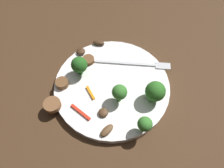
% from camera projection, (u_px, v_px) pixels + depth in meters
% --- Properties ---
extents(ground_plane, '(1.40, 1.40, 0.00)m').
position_uv_depth(ground_plane, '(112.00, 88.00, 0.48)').
color(ground_plane, '#422B19').
extents(plate, '(0.26, 0.26, 0.02)m').
position_uv_depth(plate, '(112.00, 86.00, 0.47)').
color(plate, white).
rests_on(plate, ground_plane).
extents(fork, '(0.18, 0.07, 0.00)m').
position_uv_depth(fork, '(138.00, 64.00, 0.49)').
color(fork, silver).
rests_on(fork, plate).
extents(broccoli_floret_0, '(0.04, 0.04, 0.05)m').
position_uv_depth(broccoli_floret_0, '(156.00, 90.00, 0.42)').
color(broccoli_floret_0, '#347525').
rests_on(broccoli_floret_0, plate).
extents(broccoli_floret_1, '(0.04, 0.04, 0.05)m').
position_uv_depth(broccoli_floret_1, '(79.00, 66.00, 0.45)').
color(broccoli_floret_1, '#296420').
rests_on(broccoli_floret_1, plate).
extents(broccoli_floret_2, '(0.03, 0.03, 0.05)m').
position_uv_depth(broccoli_floret_2, '(145.00, 124.00, 0.38)').
color(broccoli_floret_2, '#408630').
rests_on(broccoli_floret_2, plate).
extents(broccoli_floret_3, '(0.03, 0.03, 0.05)m').
position_uv_depth(broccoli_floret_3, '(120.00, 92.00, 0.42)').
color(broccoli_floret_3, '#408630').
rests_on(broccoli_floret_3, plate).
extents(sausage_slice_0, '(0.04, 0.04, 0.01)m').
position_uv_depth(sausage_slice_0, '(52.00, 105.00, 0.43)').
color(sausage_slice_0, brown).
rests_on(sausage_slice_0, plate).
extents(sausage_slice_1, '(0.04, 0.04, 0.01)m').
position_uv_depth(sausage_slice_1, '(62.00, 83.00, 0.46)').
color(sausage_slice_1, brown).
rests_on(sausage_slice_1, plate).
extents(sausage_slice_2, '(0.04, 0.04, 0.01)m').
position_uv_depth(sausage_slice_2, '(88.00, 60.00, 0.49)').
color(sausage_slice_2, brown).
rests_on(sausage_slice_2, plate).
extents(mushroom_0, '(0.03, 0.03, 0.01)m').
position_uv_depth(mushroom_0, '(103.00, 112.00, 0.42)').
color(mushroom_0, '#4C331E').
rests_on(mushroom_0, plate).
extents(mushroom_1, '(0.02, 0.02, 0.01)m').
position_uv_depth(mushroom_1, '(81.00, 51.00, 0.51)').
color(mushroom_1, '#422B19').
rests_on(mushroom_1, plate).
extents(mushroom_2, '(0.03, 0.03, 0.01)m').
position_uv_depth(mushroom_2, '(107.00, 130.00, 0.40)').
color(mushroom_2, brown).
rests_on(mushroom_2, plate).
extents(mushroom_3, '(0.03, 0.02, 0.01)m').
position_uv_depth(mushroom_3, '(99.00, 43.00, 0.52)').
color(mushroom_3, '#422B19').
rests_on(mushroom_3, plate).
extents(pepper_strip_0, '(0.05, 0.02, 0.00)m').
position_uv_depth(pepper_strip_0, '(81.00, 112.00, 0.43)').
color(pepper_strip_0, red).
rests_on(pepper_strip_0, plate).
extents(pepper_strip_1, '(0.03, 0.03, 0.00)m').
position_uv_depth(pepper_strip_1, '(90.00, 93.00, 0.45)').
color(pepper_strip_1, orange).
rests_on(pepper_strip_1, plate).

